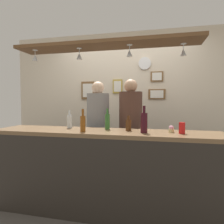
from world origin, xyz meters
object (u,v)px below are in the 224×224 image
(bottle_beer_brown_stubby, at_px, (128,125))
(cupcake, at_px, (171,129))
(bottle_wine_dark_red, at_px, (144,122))
(bottle_beer_green_import, at_px, (107,121))
(bottle_beer_amber_tall, at_px, (83,123))
(person_right_brown_shirt, at_px, (131,124))
(bottle_soda_clear, at_px, (70,121))
(picture_frame_caricature, at_px, (88,90))
(wall_clock, at_px, (145,63))
(drink_can, at_px, (182,128))
(picture_frame_crest, at_px, (118,86))
(picture_frame_upper_small, at_px, (157,76))
(picture_frame_lower_pair, at_px, (157,94))
(person_left_grey_shirt, at_px, (98,124))

(bottle_beer_brown_stubby, xyz_separation_m, cupcake, (0.49, -0.03, -0.03))
(bottle_wine_dark_red, distance_m, bottle_beer_green_import, 0.49)
(bottle_beer_amber_tall, bearing_deg, bottle_beer_brown_stubby, 20.90)
(person_right_brown_shirt, bearing_deg, cupcake, -49.22)
(bottle_soda_clear, distance_m, cupcake, 1.27)
(picture_frame_caricature, distance_m, wall_clock, 1.18)
(person_right_brown_shirt, height_order, drink_can, person_right_brown_shirt)
(drink_can, xyz_separation_m, cupcake, (-0.11, 0.05, -0.03))
(bottle_wine_dark_red, relative_size, cupcake, 3.85)
(picture_frame_crest, relative_size, wall_clock, 1.18)
(person_right_brown_shirt, xyz_separation_m, bottle_beer_amber_tall, (-0.44, -0.79, 0.09))
(picture_frame_upper_small, relative_size, wall_clock, 1.00)
(person_right_brown_shirt, height_order, picture_frame_lower_pair, person_right_brown_shirt)
(person_right_brown_shirt, relative_size, bottle_beer_amber_tall, 6.36)
(picture_frame_crest, height_order, wall_clock, wall_clock)
(person_right_brown_shirt, xyz_separation_m, picture_frame_crest, (-0.35, 0.74, 0.61))
(picture_frame_upper_small, height_order, wall_clock, wall_clock)
(bottle_beer_amber_tall, xyz_separation_m, picture_frame_upper_small, (0.81, 1.53, 0.69))
(bottle_soda_clear, height_order, picture_frame_lower_pair, picture_frame_lower_pair)
(drink_can, bearing_deg, bottle_beer_brown_stubby, 171.89)
(cupcake, bearing_deg, picture_frame_crest, 123.07)
(person_right_brown_shirt, height_order, bottle_beer_amber_tall, person_right_brown_shirt)
(person_right_brown_shirt, relative_size, picture_frame_caricature, 4.86)
(picture_frame_caricature, bearing_deg, wall_clock, -0.33)
(person_right_brown_shirt, height_order, bottle_wine_dark_red, person_right_brown_shirt)
(bottle_beer_brown_stubby, distance_m, cupcake, 0.49)
(bottle_wine_dark_red, bearing_deg, picture_frame_upper_small, 85.16)
(person_right_brown_shirt, xyz_separation_m, cupcake, (0.54, -0.63, 0.02))
(bottle_wine_dark_red, bearing_deg, bottle_beer_green_import, 160.53)
(person_left_grey_shirt, bearing_deg, cupcake, -31.02)
(drink_can, distance_m, wall_clock, 1.78)
(bottle_beer_amber_tall, relative_size, picture_frame_lower_pair, 0.87)
(picture_frame_upper_small, bearing_deg, cupcake, -82.74)
(bottle_beer_amber_tall, height_order, picture_frame_crest, picture_frame_crest)
(wall_clock, bearing_deg, person_right_brown_shirt, -101.70)
(bottle_beer_amber_tall, distance_m, drink_can, 1.10)
(bottle_beer_amber_tall, distance_m, bottle_wine_dark_red, 0.69)
(person_left_grey_shirt, distance_m, picture_frame_upper_small, 1.39)
(bottle_soda_clear, distance_m, picture_frame_lower_pair, 1.72)
(picture_frame_crest, bearing_deg, cupcake, -56.93)
(bottle_wine_dark_red, height_order, bottle_beer_brown_stubby, bottle_wine_dark_red)
(bottle_beer_brown_stubby, xyz_separation_m, picture_frame_caricature, (-0.99, 1.33, 0.49))
(bottle_beer_amber_tall, bearing_deg, picture_frame_upper_small, 61.98)
(person_right_brown_shirt, bearing_deg, bottle_beer_brown_stubby, -84.74)
(picture_frame_crest, relative_size, picture_frame_caricature, 0.76)
(person_left_grey_shirt, distance_m, picture_frame_caricature, 1.02)
(person_left_grey_shirt, distance_m, bottle_beer_amber_tall, 0.80)
(bottle_soda_clear, distance_m, bottle_wine_dark_red, 0.99)
(bottle_beer_amber_tall, distance_m, picture_frame_caricature, 1.67)
(bottle_soda_clear, relative_size, picture_frame_crest, 0.88)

